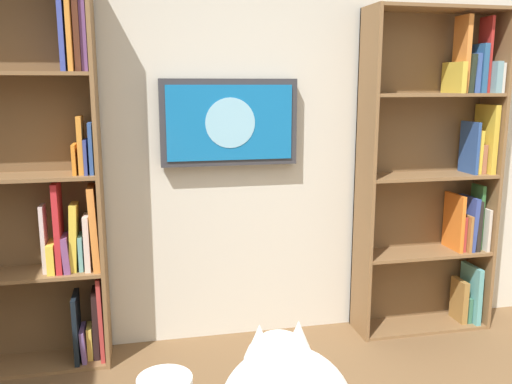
# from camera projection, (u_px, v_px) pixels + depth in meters

# --- Properties ---
(wall_back) EXTENTS (4.52, 0.06, 2.70)m
(wall_back) POSITION_uv_depth(u_px,v_px,m) (235.00, 124.00, 3.27)
(wall_back) COLOR beige
(wall_back) RESTS_ON ground
(bookshelf_left) EXTENTS (0.87, 0.28, 2.04)m
(bookshelf_left) POSITION_uv_depth(u_px,v_px,m) (440.00, 173.00, 3.45)
(bookshelf_left) COLOR brown
(bookshelf_left) RESTS_ON ground
(bookshelf_right) EXTENTS (0.84, 0.28, 2.19)m
(bookshelf_right) POSITION_uv_depth(u_px,v_px,m) (40.00, 184.00, 2.95)
(bookshelf_right) COLOR brown
(bookshelf_right) RESTS_ON ground
(wall_mounted_tv) EXTENTS (0.81, 0.07, 0.51)m
(wall_mounted_tv) POSITION_uv_depth(u_px,v_px,m) (229.00, 123.00, 3.18)
(wall_mounted_tv) COLOR #333338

